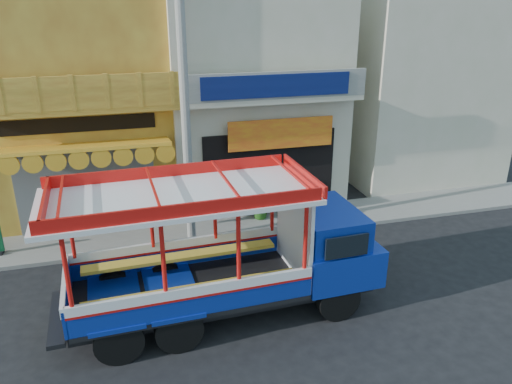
# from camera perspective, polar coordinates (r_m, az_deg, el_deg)

# --- Properties ---
(ground) EXTENTS (90.00, 90.00, 0.00)m
(ground) POSITION_cam_1_polar(r_m,az_deg,el_deg) (13.01, -0.68, -11.75)
(ground) COLOR black
(ground) RESTS_ON ground
(sidewalk) EXTENTS (30.00, 2.00, 0.12)m
(sidewalk) POSITION_cam_1_polar(r_m,az_deg,el_deg) (16.40, -4.21, -4.13)
(sidewalk) COLOR slate
(sidewalk) RESTS_ON ground
(shophouse_left) EXTENTS (6.00, 7.50, 8.24)m
(shophouse_left) POSITION_cam_1_polar(r_m,az_deg,el_deg) (18.79, -19.32, 11.04)
(shophouse_left) COLOR #A66924
(shophouse_left) RESTS_ON ground
(shophouse_right) EXTENTS (6.00, 6.75, 8.24)m
(shophouse_right) POSITION_cam_1_polar(r_m,az_deg,el_deg) (19.33, -0.95, 12.48)
(shophouse_right) COLOR beige
(shophouse_right) RESTS_ON ground
(party_pilaster) EXTENTS (0.35, 0.30, 8.00)m
(party_pilaster) POSITION_cam_1_polar(r_m,az_deg,el_deg) (15.80, -8.83, 9.80)
(party_pilaster) COLOR beige
(party_pilaster) RESTS_ON ground
(filler_building_right) EXTENTS (6.00, 6.00, 7.60)m
(filler_building_right) POSITION_cam_1_polar(r_m,az_deg,el_deg) (22.18, 17.23, 11.91)
(filler_building_right) COLOR beige
(filler_building_right) RESTS_ON ground
(utility_pole) EXTENTS (28.00, 0.26, 9.00)m
(utility_pole) POSITION_cam_1_polar(r_m,az_deg,el_deg) (14.12, -7.67, 12.74)
(utility_pole) COLOR gray
(utility_pole) RESTS_ON ground
(songthaew_truck) EXTENTS (7.56, 2.77, 3.49)m
(songthaew_truck) POSITION_cam_1_polar(r_m,az_deg,el_deg) (11.63, -1.31, -6.48)
(songthaew_truck) COLOR black
(songthaew_truck) RESTS_ON ground
(potted_plant_a) EXTENTS (1.03, 1.07, 0.92)m
(potted_plant_a) POSITION_cam_1_polar(r_m,az_deg,el_deg) (16.79, 0.46, -1.49)
(potted_plant_a) COLOR #225217
(potted_plant_a) RESTS_ON sidewalk
(potted_plant_b) EXTENTS (0.67, 0.64, 0.95)m
(potted_plant_b) POSITION_cam_1_polar(r_m,az_deg,el_deg) (16.68, 7.06, -1.77)
(potted_plant_b) COLOR #225217
(potted_plant_b) RESTS_ON sidewalk
(potted_plant_c) EXTENTS (0.67, 0.67, 0.88)m
(potted_plant_c) POSITION_cam_1_polar(r_m,az_deg,el_deg) (17.07, 4.27, -1.23)
(potted_plant_c) COLOR #225217
(potted_plant_c) RESTS_ON sidewalk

